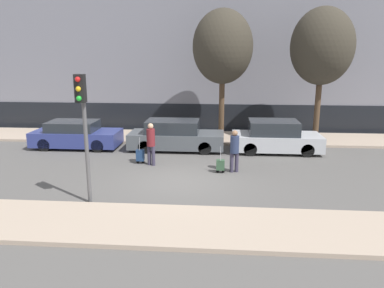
{
  "coord_description": "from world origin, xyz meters",
  "views": [
    {
      "loc": [
        1.43,
        -12.82,
        4.51
      ],
      "look_at": [
        0.24,
        1.8,
        0.95
      ],
      "focal_mm": 35.0,
      "sensor_mm": 36.0,
      "label": 1
    }
  ],
  "objects_px": {
    "pedestrian_left": "(151,142)",
    "traffic_light": "(83,114)",
    "parked_car_1": "(175,136)",
    "bare_tree_near_crossing": "(322,47)",
    "trolley_right": "(220,165)",
    "trolley_left": "(140,155)",
    "pedestrian_right": "(235,149)",
    "bare_tree_down_street": "(223,47)",
    "parked_car_2": "(275,137)",
    "parked_car_0": "(76,135)"
  },
  "relations": [
    {
      "from": "trolley_left",
      "to": "bare_tree_down_street",
      "type": "bearing_deg",
      "value": 52.34
    },
    {
      "from": "pedestrian_left",
      "to": "trolley_right",
      "type": "xyz_separation_m",
      "value": [
        2.86,
        -0.79,
        -0.69
      ]
    },
    {
      "from": "parked_car_0",
      "to": "bare_tree_down_street",
      "type": "bearing_deg",
      "value": 14.91
    },
    {
      "from": "traffic_light",
      "to": "pedestrian_left",
      "type": "bearing_deg",
      "value": 74.76
    },
    {
      "from": "trolley_left",
      "to": "pedestrian_right",
      "type": "height_order",
      "value": "pedestrian_right"
    },
    {
      "from": "parked_car_1",
      "to": "pedestrian_left",
      "type": "height_order",
      "value": "pedestrian_left"
    },
    {
      "from": "trolley_left",
      "to": "bare_tree_down_street",
      "type": "relative_size",
      "value": 0.17
    },
    {
      "from": "bare_tree_down_street",
      "to": "parked_car_1",
      "type": "bearing_deg",
      "value": -138.36
    },
    {
      "from": "pedestrian_left",
      "to": "traffic_light",
      "type": "distance_m",
      "value": 4.73
    },
    {
      "from": "pedestrian_left",
      "to": "trolley_left",
      "type": "distance_m",
      "value": 0.85
    },
    {
      "from": "trolley_left",
      "to": "pedestrian_right",
      "type": "xyz_separation_m",
      "value": [
        3.9,
        -0.85,
        0.59
      ]
    },
    {
      "from": "parked_car_2",
      "to": "trolley_right",
      "type": "height_order",
      "value": "parked_car_2"
    },
    {
      "from": "trolley_right",
      "to": "bare_tree_down_street",
      "type": "bearing_deg",
      "value": 90.07
    },
    {
      "from": "parked_car_1",
      "to": "trolley_left",
      "type": "bearing_deg",
      "value": -116.17
    },
    {
      "from": "pedestrian_left",
      "to": "trolley_right",
      "type": "bearing_deg",
      "value": 6.61
    },
    {
      "from": "parked_car_0",
      "to": "bare_tree_near_crossing",
      "type": "xyz_separation_m",
      "value": [
        11.83,
        1.56,
        4.2
      ]
    },
    {
      "from": "parked_car_1",
      "to": "traffic_light",
      "type": "distance_m",
      "value": 7.41
    },
    {
      "from": "trolley_right",
      "to": "pedestrian_left",
      "type": "bearing_deg",
      "value": 164.54
    },
    {
      "from": "trolley_left",
      "to": "parked_car_1",
      "type": "bearing_deg",
      "value": 63.83
    },
    {
      "from": "pedestrian_right",
      "to": "trolley_right",
      "type": "relative_size",
      "value": 1.57
    },
    {
      "from": "parked_car_0",
      "to": "parked_car_1",
      "type": "distance_m",
      "value": 4.91
    },
    {
      "from": "traffic_light",
      "to": "bare_tree_down_street",
      "type": "bearing_deg",
      "value": 65.51
    },
    {
      "from": "parked_car_0",
      "to": "pedestrian_left",
      "type": "distance_m",
      "value": 5.02
    },
    {
      "from": "parked_car_2",
      "to": "trolley_left",
      "type": "relative_size",
      "value": 3.6
    },
    {
      "from": "parked_car_2",
      "to": "bare_tree_near_crossing",
      "type": "distance_m",
      "value": 4.95
    },
    {
      "from": "parked_car_1",
      "to": "parked_car_2",
      "type": "distance_m",
      "value": 4.71
    },
    {
      "from": "parked_car_0",
      "to": "pedestrian_right",
      "type": "distance_m",
      "value": 8.32
    },
    {
      "from": "trolley_left",
      "to": "bare_tree_near_crossing",
      "type": "distance_m",
      "value": 10.1
    },
    {
      "from": "parked_car_1",
      "to": "traffic_light",
      "type": "bearing_deg",
      "value": -104.97
    },
    {
      "from": "parked_car_1",
      "to": "trolley_right",
      "type": "height_order",
      "value": "parked_car_1"
    },
    {
      "from": "parked_car_1",
      "to": "pedestrian_right",
      "type": "distance_m",
      "value": 4.26
    },
    {
      "from": "parked_car_1",
      "to": "pedestrian_right",
      "type": "xyz_separation_m",
      "value": [
        2.71,
        -3.28,
        0.27
      ]
    },
    {
      "from": "trolley_left",
      "to": "bare_tree_near_crossing",
      "type": "relative_size",
      "value": 0.17
    },
    {
      "from": "parked_car_0",
      "to": "parked_car_1",
      "type": "relative_size",
      "value": 0.93
    },
    {
      "from": "trolley_right",
      "to": "traffic_light",
      "type": "height_order",
      "value": "traffic_light"
    },
    {
      "from": "pedestrian_right",
      "to": "trolley_right",
      "type": "xyz_separation_m",
      "value": [
        -0.53,
        -0.14,
        -0.63
      ]
    },
    {
      "from": "traffic_light",
      "to": "bare_tree_down_street",
      "type": "xyz_separation_m",
      "value": [
        4.0,
        8.78,
        2.01
      ]
    },
    {
      "from": "parked_car_1",
      "to": "bare_tree_down_street",
      "type": "distance_m",
      "value": 5.06
    },
    {
      "from": "trolley_left",
      "to": "pedestrian_left",
      "type": "bearing_deg",
      "value": -22.01
    },
    {
      "from": "parked_car_2",
      "to": "trolley_right",
      "type": "relative_size",
      "value": 3.87
    },
    {
      "from": "bare_tree_near_crossing",
      "to": "traffic_light",
      "type": "bearing_deg",
      "value": -135.97
    },
    {
      "from": "bare_tree_near_crossing",
      "to": "trolley_right",
      "type": "bearing_deg",
      "value": -133.34
    },
    {
      "from": "bare_tree_near_crossing",
      "to": "pedestrian_left",
      "type": "bearing_deg",
      "value": -150.86
    },
    {
      "from": "pedestrian_right",
      "to": "trolley_right",
      "type": "height_order",
      "value": "pedestrian_right"
    },
    {
      "from": "bare_tree_down_street",
      "to": "pedestrian_right",
      "type": "bearing_deg",
      "value": -84.1
    },
    {
      "from": "pedestrian_left",
      "to": "pedestrian_right",
      "type": "height_order",
      "value": "pedestrian_left"
    },
    {
      "from": "parked_car_0",
      "to": "bare_tree_near_crossing",
      "type": "bearing_deg",
      "value": 7.53
    },
    {
      "from": "trolley_right",
      "to": "bare_tree_near_crossing",
      "type": "relative_size",
      "value": 0.16
    },
    {
      "from": "parked_car_0",
      "to": "trolley_left",
      "type": "relative_size",
      "value": 3.69
    },
    {
      "from": "pedestrian_left",
      "to": "bare_tree_near_crossing",
      "type": "relative_size",
      "value": 0.27
    }
  ]
}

